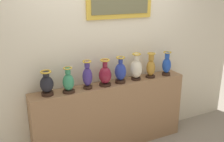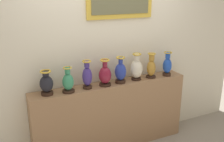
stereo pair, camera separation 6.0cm
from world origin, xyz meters
name	(u,v)px [view 1 (the left image)]	position (x,y,z in m)	size (l,w,h in m)	color
display_shelf	(112,116)	(0.00, 0.00, 0.50)	(2.24, 0.29, 0.99)	#99704C
back_wall	(106,48)	(0.00, 0.20, 1.45)	(4.69, 0.14, 2.86)	beige
vase_onyx	(47,84)	(-0.88, -0.01, 1.13)	(0.16, 0.16, 0.31)	#382319
vase_jade	(68,82)	(-0.62, -0.04, 1.13)	(0.15, 0.15, 0.33)	#382319
vase_indigo	(87,76)	(-0.37, -0.03, 1.16)	(0.13, 0.13, 0.38)	#382319
vase_burgundy	(105,75)	(-0.12, -0.03, 1.14)	(0.17, 0.17, 0.36)	#382319
vase_cobalt	(120,72)	(0.12, -0.03, 1.15)	(0.16, 0.16, 0.37)	#382319
vase_ivory	(136,68)	(0.38, -0.01, 1.16)	(0.18, 0.18, 0.38)	#382319
vase_ochre	(151,67)	(0.62, -0.02, 1.15)	(0.14, 0.14, 0.36)	#382319
vase_sapphire	(167,65)	(0.88, -0.05, 1.15)	(0.13, 0.13, 0.36)	#382319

